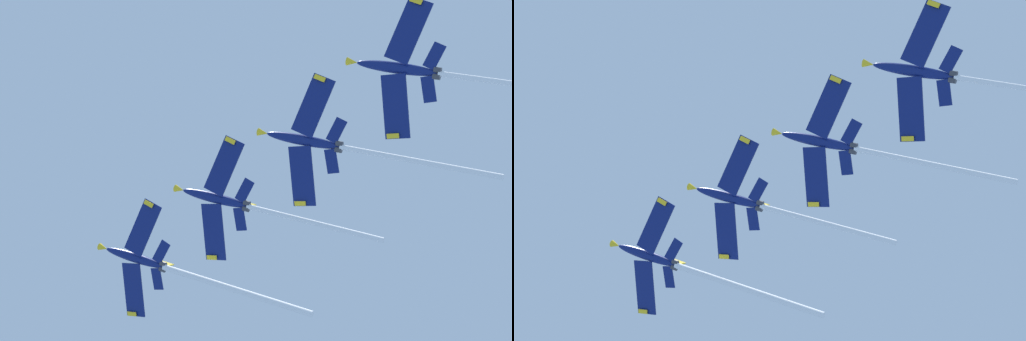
# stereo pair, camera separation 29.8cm
# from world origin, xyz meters

# --- Properties ---
(jet_lead) EXTENTS (22.84, 32.17, 20.45)m
(jet_lead) POSITION_xyz_m (17.64, -18.45, 127.69)
(jet_lead) COLOR navy
(jet_second) EXTENTS (21.00, 28.60, 17.70)m
(jet_second) POSITION_xyz_m (2.01, -20.34, 124.01)
(jet_second) COLOR navy
(jet_third) EXTENTS (21.83, 29.54, 17.66)m
(jet_third) POSITION_xyz_m (-14.04, -25.45, 117.94)
(jet_third) COLOR navy
(jet_fourth) EXTENTS (20.26, 26.77, 17.21)m
(jet_fourth) POSITION_xyz_m (-29.58, -28.07, 112.13)
(jet_fourth) COLOR navy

